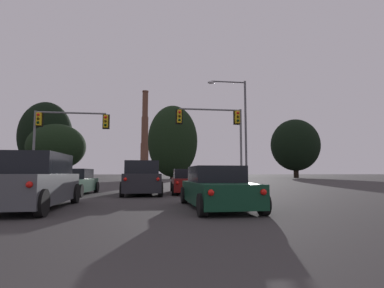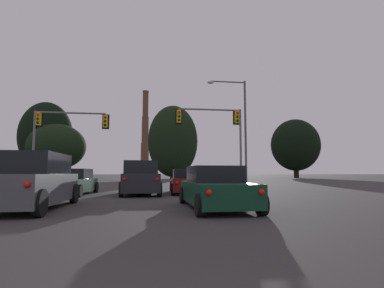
{
  "view_description": "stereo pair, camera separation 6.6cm",
  "coord_description": "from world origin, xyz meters",
  "px_view_note": "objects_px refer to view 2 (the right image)",
  "views": [
    {
      "loc": [
        0.71,
        -0.24,
        1.19
      ],
      "look_at": [
        7.1,
        46.24,
        5.76
      ],
      "focal_mm": 28.0,
      "sensor_mm": 36.0,
      "label": 1
    },
    {
      "loc": [
        0.77,
        -0.25,
        1.19
      ],
      "look_at": [
        7.1,
        46.24,
        5.76
      ],
      "focal_mm": 28.0,
      "sensor_mm": 36.0,
      "label": 2
    }
  ],
  "objects_px": {
    "sedan_right_lane_second": "(215,188)",
    "sedan_left_lane_front": "(73,183)",
    "suv_left_lane_second": "(31,182)",
    "smokestack": "(145,142)",
    "street_lamp": "(240,121)",
    "traffic_light_overhead_left": "(60,129)",
    "sedan_right_lane_front": "(187,182)",
    "suv_center_lane_front": "(141,178)",
    "traffic_light_overhead_right": "(220,127)"
  },
  "relations": [
    {
      "from": "sedan_right_lane_second",
      "to": "sedan_left_lane_front",
      "type": "bearing_deg",
      "value": 130.59
    },
    {
      "from": "sedan_left_lane_front",
      "to": "suv_left_lane_second",
      "type": "xyz_separation_m",
      "value": [
        0.37,
        -6.78,
        0.23
      ]
    },
    {
      "from": "sedan_left_lane_front",
      "to": "smokestack",
      "type": "xyz_separation_m",
      "value": [
        0.52,
        157.17,
        18.73
      ]
    },
    {
      "from": "street_lamp",
      "to": "suv_left_lane_second",
      "type": "bearing_deg",
      "value": -127.02
    },
    {
      "from": "sedan_right_lane_second",
      "to": "smokestack",
      "type": "distance_m",
      "value": 165.64
    },
    {
      "from": "sedan_left_lane_front",
      "to": "traffic_light_overhead_left",
      "type": "height_order",
      "value": "traffic_light_overhead_left"
    },
    {
      "from": "street_lamp",
      "to": "smokestack",
      "type": "distance_m",
      "value": 149.05
    },
    {
      "from": "sedan_right_lane_front",
      "to": "suv_center_lane_front",
      "type": "xyz_separation_m",
      "value": [
        -2.72,
        -0.76,
        0.23
      ]
    },
    {
      "from": "sedan_right_lane_front",
      "to": "traffic_light_overhead_right",
      "type": "xyz_separation_m",
      "value": [
        3.43,
        6.0,
        4.32
      ]
    },
    {
      "from": "suv_center_lane_front",
      "to": "traffic_light_overhead_left",
      "type": "height_order",
      "value": "traffic_light_overhead_left"
    },
    {
      "from": "suv_left_lane_second",
      "to": "sedan_right_lane_second",
      "type": "height_order",
      "value": "suv_left_lane_second"
    },
    {
      "from": "suv_left_lane_second",
      "to": "traffic_light_overhead_right",
      "type": "distance_m",
      "value": 16.85
    },
    {
      "from": "traffic_light_overhead_left",
      "to": "traffic_light_overhead_right",
      "type": "height_order",
      "value": "traffic_light_overhead_right"
    },
    {
      "from": "sedan_left_lane_front",
      "to": "sedan_right_lane_front",
      "type": "bearing_deg",
      "value": 6.42
    },
    {
      "from": "sedan_left_lane_front",
      "to": "street_lamp",
      "type": "xyz_separation_m",
      "value": [
        12.42,
        9.2,
        5.33
      ]
    },
    {
      "from": "street_lamp",
      "to": "sedan_right_lane_front",
      "type": "bearing_deg",
      "value": -124.51
    },
    {
      "from": "suv_left_lane_second",
      "to": "smokestack",
      "type": "xyz_separation_m",
      "value": [
        0.15,
        163.95,
        18.5
      ]
    },
    {
      "from": "sedan_right_lane_front",
      "to": "traffic_light_overhead_left",
      "type": "bearing_deg",
      "value": 145.06
    },
    {
      "from": "sedan_left_lane_front",
      "to": "sedan_right_lane_second",
      "type": "bearing_deg",
      "value": -46.54
    },
    {
      "from": "suv_left_lane_second",
      "to": "smokestack",
      "type": "bearing_deg",
      "value": 89.27
    },
    {
      "from": "suv_left_lane_second",
      "to": "traffic_light_overhead_right",
      "type": "bearing_deg",
      "value": 53.73
    },
    {
      "from": "street_lamp",
      "to": "smokestack",
      "type": "height_order",
      "value": "smokestack"
    },
    {
      "from": "sedan_left_lane_front",
      "to": "traffic_light_overhead_right",
      "type": "distance_m",
      "value": 12.6
    },
    {
      "from": "traffic_light_overhead_left",
      "to": "street_lamp",
      "type": "xyz_separation_m",
      "value": [
        15.53,
        1.36,
        1.23
      ]
    },
    {
      "from": "sedan_right_lane_second",
      "to": "traffic_light_overhead_left",
      "type": "relative_size",
      "value": 0.76
    },
    {
      "from": "suv_center_lane_front",
      "to": "smokestack",
      "type": "relative_size",
      "value": 0.1
    },
    {
      "from": "sedan_left_lane_front",
      "to": "traffic_light_overhead_right",
      "type": "xyz_separation_m",
      "value": [
        9.88,
        6.51,
        4.32
      ]
    },
    {
      "from": "sedan_left_lane_front",
      "to": "street_lamp",
      "type": "distance_m",
      "value": 16.35
    },
    {
      "from": "traffic_light_overhead_left",
      "to": "smokestack",
      "type": "bearing_deg",
      "value": 88.61
    },
    {
      "from": "street_lamp",
      "to": "sedan_left_lane_front",
      "type": "bearing_deg",
      "value": -143.46
    },
    {
      "from": "suv_center_lane_front",
      "to": "street_lamp",
      "type": "relative_size",
      "value": 0.5
    },
    {
      "from": "suv_left_lane_second",
      "to": "smokestack",
      "type": "relative_size",
      "value": 0.1
    },
    {
      "from": "traffic_light_overhead_left",
      "to": "street_lamp",
      "type": "relative_size",
      "value": 0.63
    },
    {
      "from": "suv_left_lane_second",
      "to": "suv_center_lane_front",
      "type": "xyz_separation_m",
      "value": [
        3.36,
        6.53,
        0.0
      ]
    },
    {
      "from": "suv_left_lane_second",
      "to": "traffic_light_overhead_left",
      "type": "relative_size",
      "value": 0.79
    },
    {
      "from": "sedan_right_lane_front",
      "to": "suv_left_lane_second",
      "type": "bearing_deg",
      "value": -127.27
    },
    {
      "from": "suv_center_lane_front",
      "to": "traffic_light_overhead_right",
      "type": "height_order",
      "value": "traffic_light_overhead_right"
    },
    {
      "from": "sedan_right_lane_front",
      "to": "sedan_left_lane_front",
      "type": "height_order",
      "value": "same"
    },
    {
      "from": "sedan_left_lane_front",
      "to": "sedan_right_lane_second",
      "type": "height_order",
      "value": "same"
    },
    {
      "from": "sedan_right_lane_front",
      "to": "traffic_light_overhead_right",
      "type": "bearing_deg",
      "value": 62.75
    },
    {
      "from": "sedan_right_lane_second",
      "to": "street_lamp",
      "type": "bearing_deg",
      "value": 69.19
    },
    {
      "from": "sedan_left_lane_front",
      "to": "street_lamp",
      "type": "relative_size",
      "value": 0.48
    },
    {
      "from": "sedan_left_lane_front",
      "to": "suv_left_lane_second",
      "type": "height_order",
      "value": "suv_left_lane_second"
    },
    {
      "from": "traffic_light_overhead_left",
      "to": "street_lamp",
      "type": "height_order",
      "value": "street_lamp"
    },
    {
      "from": "smokestack",
      "to": "traffic_light_overhead_right",
      "type": "bearing_deg",
      "value": -86.44
    },
    {
      "from": "sedan_left_lane_front",
      "to": "traffic_light_overhead_left",
      "type": "distance_m",
      "value": 9.38
    },
    {
      "from": "traffic_light_overhead_right",
      "to": "street_lamp",
      "type": "bearing_deg",
      "value": 46.65
    },
    {
      "from": "sedan_right_lane_front",
      "to": "sedan_left_lane_front",
      "type": "relative_size",
      "value": 1.0
    },
    {
      "from": "suv_left_lane_second",
      "to": "sedan_right_lane_second",
      "type": "xyz_separation_m",
      "value": [
        6.12,
        -0.52,
        -0.23
      ]
    },
    {
      "from": "sedan_left_lane_front",
      "to": "suv_center_lane_front",
      "type": "height_order",
      "value": "suv_center_lane_front"
    }
  ]
}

